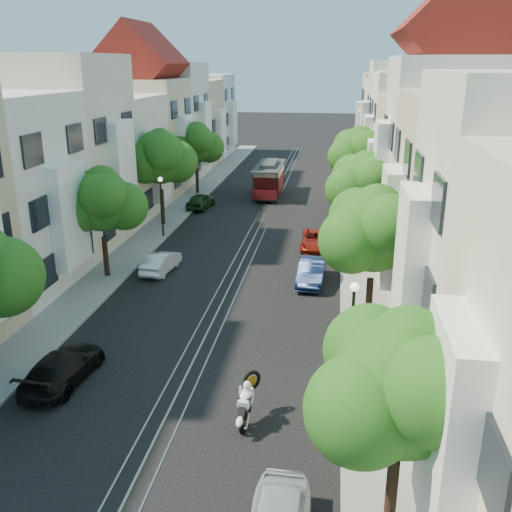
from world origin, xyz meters
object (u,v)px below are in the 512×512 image
at_px(sportbike_rider, 246,400).
at_px(cable_car, 269,177).
at_px(parked_car_w_far, 201,201).
at_px(tree_e_a, 404,389).
at_px(tree_w_b, 102,202).
at_px(tree_e_d, 359,153).
at_px(lamp_west, 161,198).
at_px(tree_w_d, 197,144).
at_px(parked_car_e_far, 316,240).
at_px(tree_w_c, 160,158).
at_px(parked_car_e_mid, 312,272).
at_px(parked_car_w_mid, 161,262).
at_px(lamp_east, 353,320).
at_px(tree_e_b, 375,232).
at_px(tree_e_c, 365,184).
at_px(parked_car_w_near, 63,367).

height_order(sportbike_rider, cable_car, cable_car).
bearing_deg(parked_car_w_far, cable_car, -123.97).
relative_size(tree_e_a, cable_car, 0.85).
bearing_deg(tree_w_b, tree_e_a, -49.73).
bearing_deg(tree_e_d, lamp_west, -146.50).
height_order(tree_w_b, tree_w_d, tree_w_d).
relative_size(tree_w_b, lamp_west, 1.51).
height_order(sportbike_rider, parked_car_e_far, sportbike_rider).
bearing_deg(tree_w_c, lamp_west, -74.25).
height_order(sportbike_rider, parked_car_w_far, sportbike_rider).
bearing_deg(tree_e_d, parked_car_e_mid, -99.97).
bearing_deg(parked_car_w_mid, lamp_west, -68.65).
relative_size(lamp_east, parked_car_w_far, 1.09).
xyz_separation_m(tree_w_b, parked_car_e_far, (11.54, 7.01, -3.82)).
height_order(tree_e_b, parked_car_e_mid, tree_e_b).
bearing_deg(tree_e_c, tree_e_d, 90.00).
relative_size(tree_w_c, lamp_west, 1.71).
bearing_deg(sportbike_rider, parked_car_w_near, 172.99).
bearing_deg(parked_car_w_mid, parked_car_e_mid, -178.36).
distance_m(tree_e_d, parked_car_e_far, 11.24).
distance_m(tree_w_c, parked_car_w_near, 22.60).
relative_size(tree_w_b, parked_car_w_near, 1.45).
distance_m(tree_e_c, parked_car_e_mid, 7.18).
height_order(parked_car_e_mid, parked_car_w_far, parked_car_e_mid).
relative_size(tree_e_c, parked_car_e_mid, 1.62).
height_order(parked_car_e_mid, parked_car_e_far, parked_car_e_mid).
xyz_separation_m(tree_e_a, parked_car_e_mid, (-2.86, 17.72, -3.74)).
relative_size(sportbike_rider, parked_car_e_mid, 0.48).
height_order(tree_e_d, parked_car_e_far, tree_e_d).
relative_size(tree_e_d, lamp_west, 1.65).
xyz_separation_m(tree_e_c, tree_e_d, (0.00, 11.00, 0.27)).
height_order(tree_e_d, cable_car, tree_e_d).
height_order(tree_w_b, parked_car_e_far, tree_w_b).
height_order(tree_e_b, tree_e_d, tree_e_d).
relative_size(tree_w_b, tree_w_d, 0.96).
relative_size(tree_w_c, parked_car_w_far, 1.87).
relative_size(sportbike_rider, parked_car_w_far, 0.51).
xyz_separation_m(lamp_east, lamp_west, (-12.60, 18.00, 0.00)).
xyz_separation_m(tree_w_d, cable_car, (6.64, 0.35, -2.92)).
distance_m(tree_w_c, lamp_east, 25.01).
relative_size(tree_e_a, tree_e_d, 0.92).
distance_m(tree_e_a, tree_e_b, 12.00).
bearing_deg(tree_e_b, parked_car_e_far, 103.39).
height_order(tree_e_b, parked_car_e_far, tree_e_b).
height_order(parked_car_e_far, parked_car_w_near, parked_car_w_near).
relative_size(tree_e_d, lamp_east, 1.65).
xyz_separation_m(tree_e_c, parked_car_w_near, (-11.78, -17.00, -3.97)).
bearing_deg(cable_car, tree_w_b, -106.27).
relative_size(parked_car_e_mid, parked_car_w_near, 0.93).
distance_m(tree_w_d, parked_car_w_far, 6.87).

